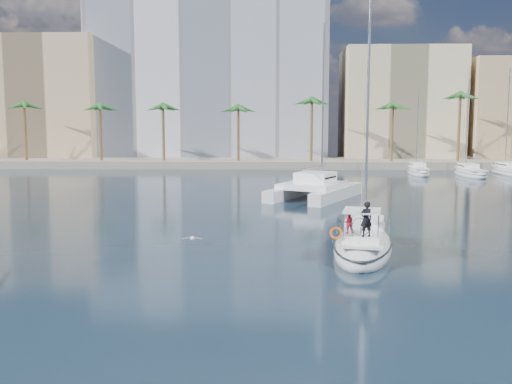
{
  "coord_description": "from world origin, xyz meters",
  "views": [
    {
      "loc": [
        -0.22,
        -33.17,
        7.2
      ],
      "look_at": [
        -1.32,
        1.5,
        2.96
      ],
      "focal_mm": 40.0,
      "sensor_mm": 36.0,
      "label": 1
    }
  ],
  "objects": [
    {
      "name": "building_beige",
      "position": [
        22.0,
        70.0,
        10.0
      ],
      "size": [
        20.0,
        14.0,
        20.0
      ],
      "primitive_type": "cube",
      "color": "beige",
      "rests_on": "ground"
    },
    {
      "name": "moored_yacht_b",
      "position": [
        26.5,
        45.0,
        0.0
      ],
      "size": [
        3.32,
        10.83,
        13.72
      ],
      "primitive_type": null,
      "rotation": [
        0.0,
        0.0,
        -0.02
      ],
      "color": "silver",
      "rests_on": "ground"
    },
    {
      "name": "palm_left",
      "position": [
        -34.0,
        57.0,
        10.28
      ],
      "size": [
        3.6,
        3.6,
        12.3
      ],
      "color": "brown",
      "rests_on": "ground"
    },
    {
      "name": "palm_centre",
      "position": [
        0.0,
        57.0,
        10.28
      ],
      "size": [
        3.6,
        3.6,
        12.3
      ],
      "color": "brown",
      "rests_on": "ground"
    },
    {
      "name": "catamaran",
      "position": [
        3.66,
        21.02,
        1.13
      ],
      "size": [
        10.11,
        12.68,
        16.62
      ],
      "rotation": [
        0.0,
        0.0,
        -0.46
      ],
      "color": "silver",
      "rests_on": "ground"
    },
    {
      "name": "building_tan_left",
      "position": [
        -42.0,
        69.0,
        11.0
      ],
      "size": [
        22.0,
        14.0,
        22.0
      ],
      "primitive_type": "cube",
      "color": "tan",
      "rests_on": "ground"
    },
    {
      "name": "seagull",
      "position": [
        -5.01,
        -0.42,
        0.44
      ],
      "size": [
        1.18,
        0.51,
        0.22
      ],
      "color": "silver",
      "rests_on": "ground"
    },
    {
      "name": "ground",
      "position": [
        0.0,
        0.0,
        0.0
      ],
      "size": [
        160.0,
        160.0,
        0.0
      ],
      "primitive_type": "plane",
      "color": "black",
      "rests_on": "ground"
    },
    {
      "name": "moored_yacht_c",
      "position": [
        33.0,
        47.0,
        0.0
      ],
      "size": [
        3.98,
        12.33,
        15.54
      ],
      "primitive_type": null,
      "rotation": [
        0.0,
        0.0,
        0.03
      ],
      "color": "silver",
      "rests_on": "ground"
    },
    {
      "name": "building_modern",
      "position": [
        -12.0,
        73.0,
        14.0
      ],
      "size": [
        42.0,
        16.0,
        28.0
      ],
      "primitive_type": "cube",
      "color": "silver",
      "rests_on": "ground"
    },
    {
      "name": "palm_right",
      "position": [
        34.0,
        57.0,
        10.28
      ],
      "size": [
        3.6,
        3.6,
        12.3
      ],
      "color": "brown",
      "rests_on": "ground"
    },
    {
      "name": "moored_yacht_a",
      "position": [
        20.0,
        47.0,
        0.0
      ],
      "size": [
        3.37,
        9.52,
        11.9
      ],
      "primitive_type": null,
      "rotation": [
        0.0,
        0.0,
        -0.07
      ],
      "color": "silver",
      "rests_on": "ground"
    },
    {
      "name": "quay",
      "position": [
        0.0,
        61.0,
        0.6
      ],
      "size": [
        120.0,
        14.0,
        1.2
      ],
      "primitive_type": "cube",
      "color": "gray",
      "rests_on": "ground"
    },
    {
      "name": "main_sloop",
      "position": [
        4.76,
        -1.87,
        0.49
      ],
      "size": [
        5.09,
        10.41,
        14.82
      ],
      "rotation": [
        0.0,
        0.0,
        -0.2
      ],
      "color": "silver",
      "rests_on": "ground"
    }
  ]
}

